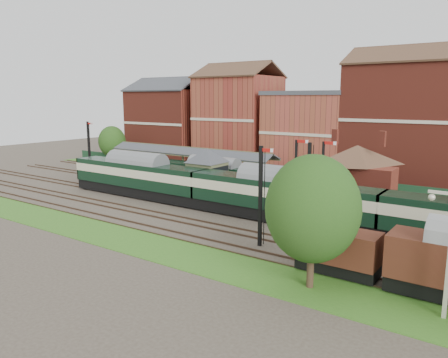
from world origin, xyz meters
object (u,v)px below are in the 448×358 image
Objects in this scene: signal_box at (207,173)px; platform_railcar at (214,176)px; goods_van_a at (446,264)px; semaphore_bracket at (309,183)px; dmu_train at (279,196)px.

signal_box is 0.37× the size of platform_railcar.
semaphore_bracket is at bearing 150.60° from goods_van_a.
signal_box is 0.94× the size of goods_van_a.
semaphore_bracket is 5.20m from dmu_train.
semaphore_bracket is 18.91m from platform_railcar.
signal_box is at bearing -66.45° from platform_railcar.
semaphore_bracket is at bearing -31.69° from dmu_train.
semaphore_bracket is 13.46m from goods_van_a.
goods_van_a is at bearing -24.75° from signal_box.
platform_railcar is 32.00m from goods_van_a.
goods_van_a is at bearing -30.01° from dmu_train.
semaphore_bracket is at bearing -28.68° from platform_railcar.
signal_box is at bearing 155.25° from goods_van_a.
semaphore_bracket reaches higher than goods_van_a.
semaphore_bracket reaches higher than signal_box.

